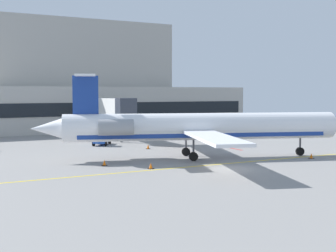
% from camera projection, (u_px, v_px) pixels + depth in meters
% --- Properties ---
extents(ground, '(120.00, 120.00, 0.11)m').
position_uv_depth(ground, '(228.00, 170.00, 40.19)').
color(ground, gray).
extents(terminal_building, '(58.35, 14.86, 20.03)m').
position_uv_depth(terminal_building, '(88.00, 87.00, 82.99)').
color(terminal_building, '#B7B2A8').
rests_on(terminal_building, ground).
extents(jet_bridge_west, '(2.40, 18.12, 6.10)m').
position_uv_depth(jet_bridge_west, '(108.00, 107.00, 66.37)').
color(jet_bridge_west, silver).
rests_on(jet_bridge_west, ground).
extents(regional_jet, '(33.54, 26.67, 8.64)m').
position_uv_depth(regional_jet, '(198.00, 127.00, 46.58)').
color(regional_jet, white).
rests_on(regional_jet, ground).
extents(baggage_tug, '(3.70, 2.98, 1.93)m').
position_uv_depth(baggage_tug, '(205.00, 129.00, 72.93)').
color(baggage_tug, '#E5B20C').
rests_on(baggage_tug, ground).
extents(belt_loader, '(3.25, 3.92, 1.74)m').
position_uv_depth(belt_loader, '(101.00, 139.00, 58.07)').
color(belt_loader, '#1E4CB2').
rests_on(belt_loader, ground).
extents(safety_cone_alpha, '(0.47, 0.47, 0.55)m').
position_uv_depth(safety_cone_alpha, '(311.00, 156.00, 46.52)').
color(safety_cone_alpha, orange).
rests_on(safety_cone_alpha, ground).
extents(safety_cone_bravo, '(0.47, 0.47, 0.55)m').
position_uv_depth(safety_cone_bravo, '(151.00, 166.00, 40.29)').
color(safety_cone_bravo, orange).
rests_on(safety_cone_bravo, ground).
extents(safety_cone_charlie, '(0.47, 0.47, 0.55)m').
position_uv_depth(safety_cone_charlie, '(148.00, 147.00, 54.37)').
color(safety_cone_charlie, orange).
rests_on(safety_cone_charlie, ground).
extents(safety_cone_delta, '(0.47, 0.47, 0.55)m').
position_uv_depth(safety_cone_delta, '(104.00, 163.00, 42.03)').
color(safety_cone_delta, orange).
rests_on(safety_cone_delta, ground).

